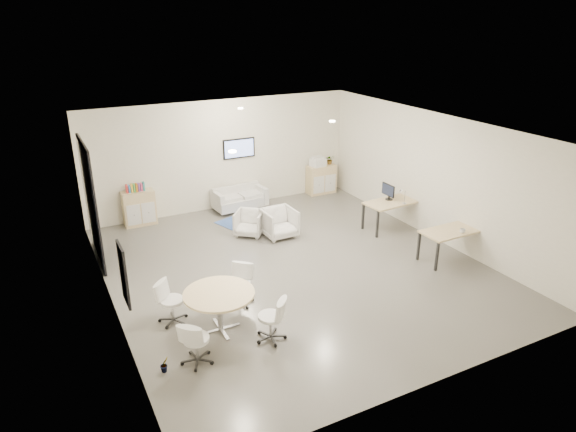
# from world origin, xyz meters

# --- Properties ---
(room_shell) EXTENTS (9.60, 10.60, 4.80)m
(room_shell) POSITION_xyz_m (0.00, 0.00, 1.60)
(room_shell) COLOR #5E5C56
(room_shell) RESTS_ON ground
(glass_door) EXTENTS (0.09, 1.90, 2.85)m
(glass_door) POSITION_xyz_m (-3.95, 2.51, 1.50)
(glass_door) COLOR black
(glass_door) RESTS_ON room_shell
(artwork) EXTENTS (0.05, 0.54, 1.04)m
(artwork) POSITION_xyz_m (-3.97, -1.60, 1.55)
(artwork) COLOR black
(artwork) RESTS_ON room_shell
(wall_tv) EXTENTS (0.98, 0.06, 0.58)m
(wall_tv) POSITION_xyz_m (0.50, 4.46, 1.75)
(wall_tv) COLOR black
(wall_tv) RESTS_ON room_shell
(ceiling_spots) EXTENTS (3.14, 4.14, 0.03)m
(ceiling_spots) POSITION_xyz_m (-0.20, 0.83, 3.18)
(ceiling_spots) COLOR #FFEAC6
(ceiling_spots) RESTS_ON room_shell
(sideboard_left) EXTENTS (0.85, 0.44, 0.96)m
(sideboard_left) POSITION_xyz_m (-2.57, 4.25, 0.48)
(sideboard_left) COLOR tan
(sideboard_left) RESTS_ON room_shell
(sideboard_right) EXTENTS (0.92, 0.45, 0.92)m
(sideboard_right) POSITION_xyz_m (3.22, 4.25, 0.46)
(sideboard_right) COLOR tan
(sideboard_right) RESTS_ON room_shell
(books) EXTENTS (0.49, 0.14, 0.22)m
(books) POSITION_xyz_m (-2.62, 4.26, 1.07)
(books) COLOR red
(books) RESTS_ON sideboard_left
(printer) EXTENTS (0.48, 0.42, 0.31)m
(printer) POSITION_xyz_m (3.08, 4.25, 1.07)
(printer) COLOR white
(printer) RESTS_ON sideboard_right
(loveseat) EXTENTS (1.58, 0.88, 0.57)m
(loveseat) POSITION_xyz_m (0.31, 4.11, 0.31)
(loveseat) COLOR beige
(loveseat) RESTS_ON room_shell
(blue_rug) EXTENTS (1.64, 1.35, 0.01)m
(blue_rug) POSITION_xyz_m (0.07, 3.21, 0.01)
(blue_rug) COLOR #314B97
(blue_rug) RESTS_ON room_shell
(armchair_left) EXTENTS (0.96, 0.95, 0.72)m
(armchair_left) POSITION_xyz_m (-0.18, 2.22, 0.36)
(armchair_left) COLOR beige
(armchair_left) RESTS_ON room_shell
(armchair_right) EXTENTS (0.81, 0.76, 0.83)m
(armchair_right) POSITION_xyz_m (0.47, 1.75, 0.41)
(armchair_right) COLOR beige
(armchair_right) RESTS_ON room_shell
(desk_rear) EXTENTS (1.55, 0.86, 0.78)m
(desk_rear) POSITION_xyz_m (3.39, 0.85, 0.70)
(desk_rear) COLOR tan
(desk_rear) RESTS_ON room_shell
(desk_front) EXTENTS (1.45, 0.74, 0.75)m
(desk_front) POSITION_xyz_m (3.44, -1.29, 0.67)
(desk_front) COLOR tan
(desk_front) RESTS_ON room_shell
(monitor) EXTENTS (0.20, 0.50, 0.44)m
(monitor) POSITION_xyz_m (3.35, 1.00, 1.02)
(monitor) COLOR black
(monitor) RESTS_ON desk_rear
(round_table) EXTENTS (1.29, 1.29, 0.79)m
(round_table) POSITION_xyz_m (-2.39, -1.58, 0.71)
(round_table) COLOR tan
(round_table) RESTS_ON room_shell
(meeting_chairs) EXTENTS (2.22, 2.22, 0.82)m
(meeting_chairs) POSITION_xyz_m (-2.39, -1.58, 0.41)
(meeting_chairs) COLOR white
(meeting_chairs) RESTS_ON room_shell
(plant_cabinet) EXTENTS (0.36, 0.38, 0.23)m
(plant_cabinet) POSITION_xyz_m (3.55, 4.28, 1.04)
(plant_cabinet) COLOR #3F7F3F
(plant_cabinet) RESTS_ON sideboard_right
(plant_floor) EXTENTS (0.24, 0.31, 0.12)m
(plant_floor) POSITION_xyz_m (-3.62, -2.27, 0.06)
(plant_floor) COLOR #3F7F3F
(plant_floor) RESTS_ON room_shell
(cup) EXTENTS (0.13, 0.10, 0.13)m
(cup) POSITION_xyz_m (3.55, -1.52, 0.81)
(cup) COLOR white
(cup) RESTS_ON desk_front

